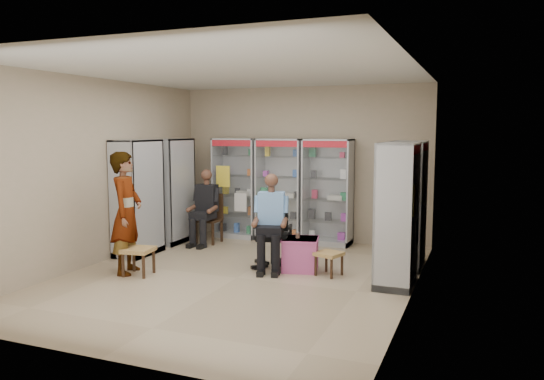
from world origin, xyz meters
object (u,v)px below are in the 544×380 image
at_px(wooden_chair, 209,219).
at_px(woven_stool_a, 329,264).
at_px(cabinet_back_left, 237,188).
at_px(cabinet_left_near, 138,198).
at_px(cabinet_right_far, 408,204).
at_px(cabinet_left_far, 172,191).
at_px(cabinet_back_right, 328,192).
at_px(cabinet_back_mid, 281,190).
at_px(cabinet_right_near, 397,215).
at_px(pink_trunk, 300,254).
at_px(woven_stool_b, 139,261).
at_px(office_chair, 273,233).
at_px(standing_man, 126,213).
at_px(seated_shopkeeper, 272,224).

distance_m(wooden_chair, woven_stool_a, 3.11).
bearing_deg(wooden_chair, cabinet_back_left, 71.10).
bearing_deg(cabinet_back_left, cabinet_left_near, -114.61).
height_order(cabinet_back_left, cabinet_right_far, same).
bearing_deg(cabinet_left_far, cabinet_left_near, -0.00).
distance_m(cabinet_back_right, cabinet_right_far, 1.98).
bearing_deg(cabinet_back_left, cabinet_back_right, 0.00).
xyz_separation_m(cabinet_back_mid, cabinet_left_near, (-1.88, -2.03, 0.00)).
xyz_separation_m(cabinet_back_left, cabinet_back_right, (1.90, 0.00, 0.00)).
distance_m(cabinet_right_near, pink_trunk, 1.69).
relative_size(cabinet_back_left, cabinet_left_far, 1.00).
height_order(cabinet_left_near, woven_stool_b, cabinet_left_near).
bearing_deg(wooden_chair, pink_trunk, -28.75).
bearing_deg(cabinet_back_right, pink_trunk, -86.13).
bearing_deg(cabinet_right_near, office_chair, 82.85).
height_order(cabinet_back_right, cabinet_right_far, same).
xyz_separation_m(cabinet_right_far, office_chair, (-1.95, -0.85, -0.45)).
bearing_deg(woven_stool_b, woven_stool_a, 21.35).
distance_m(cabinet_back_mid, cabinet_right_far, 2.82).
xyz_separation_m(cabinet_left_far, woven_stool_a, (3.45, -1.17, -0.82)).
bearing_deg(cabinet_back_mid, woven_stool_b, -109.07).
distance_m(cabinet_left_far, woven_stool_a, 3.74).
relative_size(cabinet_right_far, cabinet_right_near, 1.00).
bearing_deg(wooden_chair, cabinet_right_near, -21.64).
bearing_deg(woven_stool_a, office_chair, 173.16).
relative_size(cabinet_back_right, cabinet_left_near, 1.00).
bearing_deg(pink_trunk, woven_stool_b, -151.96).
bearing_deg(standing_man, woven_stool_a, -87.49).
relative_size(cabinet_back_left, seated_shopkeeper, 1.42).
distance_m(cabinet_back_left, office_chair, 2.57).
relative_size(wooden_chair, woven_stool_b, 2.26).
xyz_separation_m(woven_stool_a, woven_stool_b, (-2.66, -1.04, 0.03)).
relative_size(cabinet_right_near, wooden_chair, 2.13).
xyz_separation_m(cabinet_left_far, wooden_chair, (0.68, 0.20, -0.53)).
bearing_deg(woven_stool_b, seated_shopkeeper, 32.84).
relative_size(cabinet_back_mid, woven_stool_b, 4.82).
bearing_deg(woven_stool_b, cabinet_right_near, 13.92).
height_order(cabinet_back_right, wooden_chair, cabinet_back_right).
distance_m(woven_stool_a, standing_man, 3.15).
xyz_separation_m(cabinet_right_far, pink_trunk, (-1.50, -0.85, -0.75)).
relative_size(cabinet_back_left, office_chair, 1.81).
bearing_deg(cabinet_left_near, office_chair, 91.04).
xyz_separation_m(pink_trunk, woven_stool_a, (0.49, -0.12, -0.08)).
bearing_deg(cabinet_right_far, standing_man, 116.72).
bearing_deg(cabinet_back_mid, woven_stool_a, -53.11).
xyz_separation_m(pink_trunk, standing_man, (-2.40, -1.11, 0.67)).
height_order(cabinet_back_right, pink_trunk, cabinet_back_right).
xyz_separation_m(woven_stool_b, standing_man, (-0.23, 0.05, 0.72)).
xyz_separation_m(cabinet_right_near, cabinet_left_far, (-4.46, 1.30, 0.00)).
height_order(cabinet_left_near, standing_man, cabinet_left_near).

